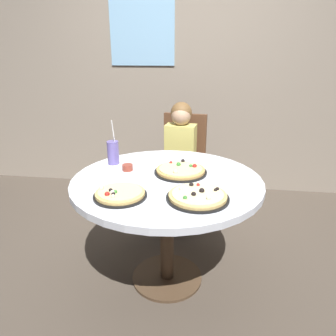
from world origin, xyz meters
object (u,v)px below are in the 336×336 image
object	(u,v)px
soda_cup	(113,152)
sauce_bowl	(128,167)
diner_child	(178,172)
chair_wooden	(183,160)
pizza_pepperoni	(198,196)
pizza_cheese	(120,194)
pizza_veggie	(181,171)
plate_small	(201,158)
dining_table	(167,194)

from	to	relation	value
soda_cup	sauce_bowl	bearing A→B (deg)	-41.79
diner_child	sauce_bowl	size ratio (longest dim) A/B	15.46
chair_wooden	pizza_pepperoni	xyz separation A→B (m)	(0.19, -1.26, 0.24)
chair_wooden	soda_cup	distance (m)	0.93
chair_wooden	pizza_cheese	bearing A→B (deg)	-99.98
chair_wooden	pizza_veggie	world-z (taller)	chair_wooden
pizza_veggie	sauce_bowl	size ratio (longest dim) A/B	4.83
diner_child	plate_small	bearing A→B (deg)	-63.48
pizza_cheese	sauce_bowl	bearing A→B (deg)	98.62
chair_wooden	plate_small	distance (m)	0.65
pizza_pepperoni	dining_table	bearing A→B (deg)	127.35
dining_table	pizza_cheese	world-z (taller)	pizza_cheese
diner_child	pizza_pepperoni	bearing A→B (deg)	-79.01
diner_child	chair_wooden	bearing A→B (deg)	83.84
diner_child	plate_small	distance (m)	0.53
dining_table	sauce_bowl	size ratio (longest dim) A/B	16.67
diner_child	pizza_pepperoni	world-z (taller)	diner_child
pizza_veggie	sauce_bowl	world-z (taller)	pizza_veggie
pizza_veggie	plate_small	bearing A→B (deg)	68.99
pizza_veggie	plate_small	size ratio (longest dim) A/B	1.88
chair_wooden	diner_child	xyz separation A→B (m)	(-0.02, -0.18, -0.05)
soda_cup	plate_small	world-z (taller)	soda_cup
diner_child	pizza_pepperoni	distance (m)	1.13
diner_child	pizza_cheese	size ratio (longest dim) A/B	3.75
soda_cup	sauce_bowl	world-z (taller)	soda_cup
chair_wooden	soda_cup	bearing A→B (deg)	-118.17
pizza_cheese	pizza_pepperoni	world-z (taller)	same
pizza_veggie	pizza_cheese	bearing A→B (deg)	-126.41
chair_wooden	sauce_bowl	size ratio (longest dim) A/B	13.57
diner_child	plate_small	size ratio (longest dim) A/B	6.01
pizza_cheese	soda_cup	bearing A→B (deg)	110.30
pizza_cheese	dining_table	bearing A→B (deg)	53.35
dining_table	plate_small	world-z (taller)	plate_small
pizza_pepperoni	plate_small	size ratio (longest dim) A/B	1.86
sauce_bowl	diner_child	bearing A→B (deg)	69.38
sauce_bowl	pizza_pepperoni	bearing A→B (deg)	-37.70
dining_table	pizza_veggie	xyz separation A→B (m)	(0.07, 0.10, 0.12)
pizza_pepperoni	pizza_cheese	bearing A→B (deg)	-176.21
dining_table	pizza_pepperoni	world-z (taller)	pizza_pepperoni
dining_table	pizza_cheese	xyz separation A→B (m)	(-0.22, -0.29, 0.12)
diner_child	pizza_pepperoni	size ratio (longest dim) A/B	3.23
soda_cup	plate_small	bearing A→B (deg)	17.66
diner_child	pizza_veggie	bearing A→B (deg)	-83.29
soda_cup	sauce_bowl	size ratio (longest dim) A/B	4.40
pizza_pepperoni	sauce_bowl	bearing A→B (deg)	142.30
soda_cup	pizza_cheese	bearing A→B (deg)	-69.70
dining_table	pizza_pepperoni	size ratio (longest dim) A/B	3.49
pizza_cheese	plate_small	xyz separation A→B (m)	(0.41, 0.70, -0.01)
pizza_cheese	plate_small	bearing A→B (deg)	59.77
diner_child	pizza_veggie	world-z (taller)	diner_child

